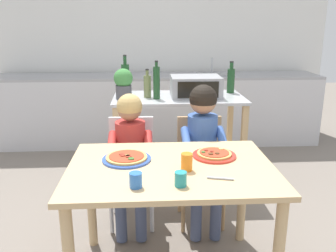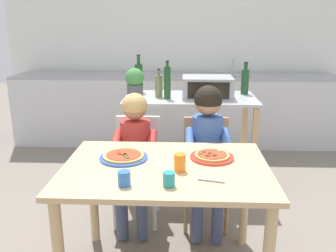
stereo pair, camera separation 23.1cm
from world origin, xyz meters
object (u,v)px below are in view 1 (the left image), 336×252
Objects in this scene: toaster_oven at (196,87)px; dining_chair_right at (200,162)px; bottle_dark_olive_oil at (231,80)px; bottle_squat_spirits at (125,78)px; drinking_cup_orange at (187,162)px; dining_chair_left at (132,163)px; drinking_cup_blue at (136,180)px; kitchen_island_cart at (178,126)px; child_in_red_shirt at (130,147)px; serving_spoon at (220,178)px; bottle_brown_beer at (157,82)px; child_in_blue_striped_shirt at (203,140)px; potted_herb_plant at (123,83)px; drinking_cup_teal at (181,179)px; pizza_plate_red_rimmed at (214,155)px; bottle_slim_sauce at (147,86)px; pizza_plate_blue_rimmed at (127,158)px; dining_table at (171,183)px.

dining_chair_right is (-0.03, -0.59, -0.49)m from toaster_oven.
bottle_dark_olive_oil is 1.00m from bottle_squat_spirits.
toaster_oven is 1.37m from drinking_cup_orange.
dining_chair_left reaches higher than drinking_cup_blue.
kitchen_island_cart is 1.16× the size of child_in_red_shirt.
serving_spoon is (0.58, -1.70, -0.28)m from bottle_squat_spirits.
bottle_brown_beer is at bearing -155.47° from kitchen_island_cart.
bottle_dark_olive_oil is 1.01m from child_in_blue_striped_shirt.
child_in_red_shirt is (-0.41, -0.72, 0.06)m from kitchen_island_cart.
toaster_oven is at bearing 5.55° from potted_herb_plant.
drinking_cup_orange is at bearing -111.03° from bottle_dark_olive_oil.
drinking_cup_teal is (0.29, -0.96, 0.29)m from dining_chair_left.
child_in_blue_striped_shirt is at bearing -46.77° from potted_herb_plant.
kitchen_island_cart is at bearing 77.38° from drinking_cup_blue.
dining_chair_left is 1.04m from drinking_cup_teal.
dining_chair_right is at bearing -41.16° from potted_herb_plant.
dining_chair_right is 0.80× the size of child_in_red_shirt.
toaster_oven is 1.16m from pizza_plate_red_rimmed.
serving_spoon is (-0.03, -0.77, 0.04)m from child_in_blue_striped_shirt.
bottle_squat_spirits reaches higher than bottle_slim_sauce.
bottle_squat_spirits is (-0.64, 0.22, 0.05)m from toaster_oven.
dining_chair_right is at bearing 89.98° from pizza_plate_red_rimmed.
drinking_cup_blue is at bearing -80.08° from pizza_plate_blue_rimmed.
toaster_oven is 1.32× the size of bottle_brown_beer.
child_in_blue_striped_shirt is 0.87m from drinking_cup_teal.
dining_chair_left is 10.80× the size of drinking_cup_teal.
bottle_dark_olive_oil reaches higher than drinking_cup_blue.
bottle_squat_spirits is 1.64m from drinking_cup_orange.
kitchen_island_cart reaches higher than dining_chair_right.
toaster_oven is 0.68m from bottle_squat_spirits.
dining_chair_right is (0.12, -0.61, -0.11)m from kitchen_island_cart.
bottle_squat_spirits is 0.35× the size of child_in_red_shirt.
bottle_slim_sauce is 1.54m from serving_spoon.
dining_chair_left is (-0.56, -0.58, -0.49)m from toaster_oven.
child_in_red_shirt is at bearing 179.31° from child_in_blue_striped_shirt.
serving_spoon is (0.21, 0.06, -0.03)m from drinking_cup_teal.
pizza_plate_blue_rimmed is at bearing 158.49° from dining_table.
child_in_red_shirt is 0.85m from drinking_cup_blue.
kitchen_island_cart is 1.45× the size of dining_chair_right.
child_in_red_shirt reaches higher than dining_chair_left.
bottle_brown_beer is 1.30m from drinking_cup_orange.
bottle_squat_spirits is (-0.21, 0.23, 0.04)m from bottle_slim_sauce.
bottle_slim_sauce is 0.85× the size of bottle_dark_olive_oil.
drinking_cup_blue is (-0.19, -0.27, 0.15)m from dining_table.
dining_chair_left is at bearing -134.26° from toaster_oven.
bottle_slim_sauce is 1.81× the size of serving_spoon.
dining_chair_right is (0.27, 0.68, -0.15)m from dining_table.
bottle_dark_olive_oil reaches higher than dining_chair_left.
dining_chair_left is at bearing 133.49° from pizza_plate_red_rimmed.
pizza_plate_red_rimmed is (0.32, -1.07, -0.27)m from bottle_brown_beer.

